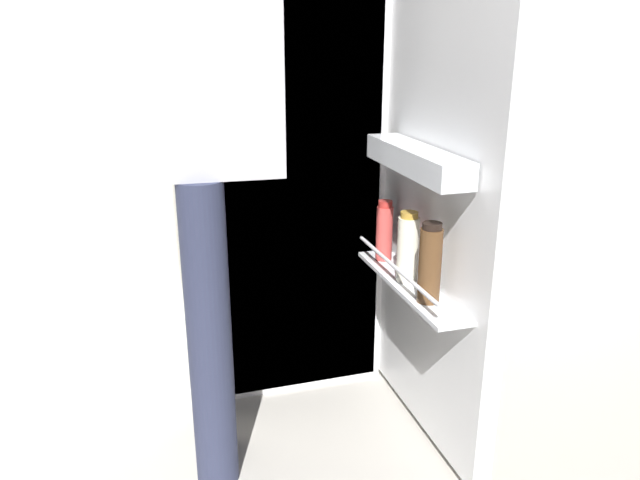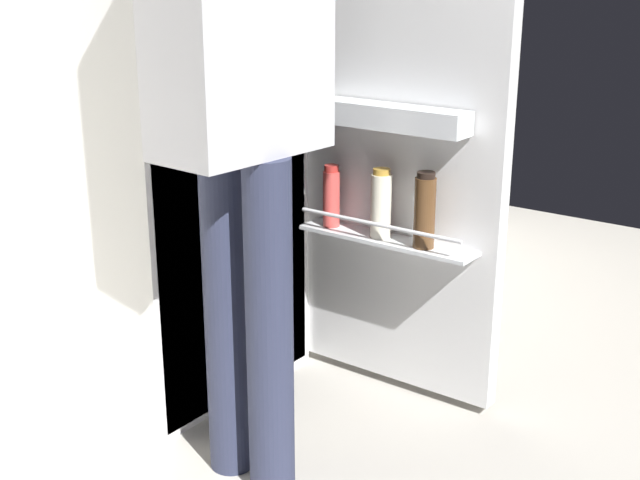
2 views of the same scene
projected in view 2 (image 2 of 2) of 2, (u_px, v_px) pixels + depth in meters
ground_plane at (305, 421)px, 2.58m from camera, size 5.17×5.17×0.00m
refrigerator at (185, 113)px, 2.60m from camera, size 0.75×1.27×1.78m
person at (244, 72)px, 1.98m from camera, size 0.56×0.78×1.78m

